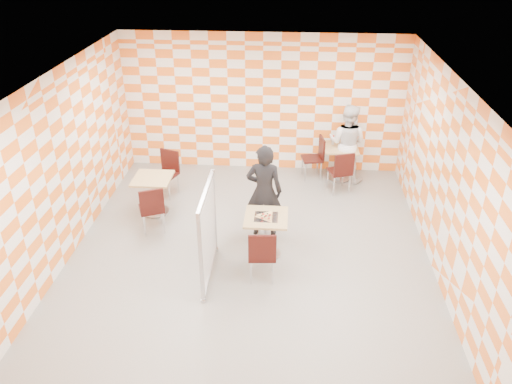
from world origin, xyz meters
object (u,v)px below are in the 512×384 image
at_px(second_table, 340,157).
at_px(main_table, 266,229).
at_px(chair_main_front, 262,253).
at_px(chair_second_front, 341,169).
at_px(man_white, 347,143).
at_px(chair_empty_far, 168,169).
at_px(chair_empty_near, 152,207).
at_px(sport_bottle, 333,140).
at_px(soda_bottle, 346,141).
at_px(chair_second_side, 317,154).
at_px(man_dark, 264,191).
at_px(empty_table, 154,189).
at_px(partition, 208,233).

bearing_deg(second_table, main_table, -116.03).
distance_m(second_table, chair_main_front, 3.92).
bearing_deg(chair_second_front, man_white, 78.19).
height_order(chair_empty_far, man_white, man_white).
xyz_separation_m(main_table, man_white, (1.54, 2.93, 0.33)).
distance_m(chair_main_front, chair_empty_near, 2.37).
distance_m(second_table, sport_bottle, 0.39).
relative_size(chair_main_front, soda_bottle, 4.02).
height_order(chair_second_side, man_dark, man_dark).
relative_size(empty_table, chair_second_front, 0.81).
height_order(man_dark, sport_bottle, man_dark).
height_order(second_table, chair_empty_far, chair_empty_far).
relative_size(chair_second_front, chair_empty_near, 1.00).
relative_size(chair_empty_near, sport_bottle, 4.62).
bearing_deg(chair_second_front, chair_empty_near, -153.10).
relative_size(chair_empty_far, man_white, 0.55).
height_order(chair_second_side, man_white, man_white).
xyz_separation_m(chair_second_side, partition, (-1.77, -3.57, 0.25)).
relative_size(main_table, chair_main_front, 0.81).
distance_m(chair_second_side, sport_bottle, 0.46).
height_order(chair_main_front, chair_empty_near, same).
bearing_deg(empty_table, chair_empty_far, 83.47).
height_order(chair_empty_near, sport_bottle, sport_bottle).
xyz_separation_m(second_table, partition, (-2.28, -3.55, 0.28)).
xyz_separation_m(main_table, partition, (-0.85, -0.62, 0.28)).
bearing_deg(man_dark, second_table, -119.72).
relative_size(chair_main_front, partition, 0.60).
height_order(chair_main_front, chair_second_side, same).
relative_size(second_table, chair_empty_far, 0.81).
distance_m(man_white, sport_bottle, 0.31).
xyz_separation_m(man_dark, sport_bottle, (1.33, 2.41, -0.02)).
xyz_separation_m(chair_empty_near, chair_empty_far, (-0.06, 1.49, 0.00)).
distance_m(empty_table, man_white, 4.12).
xyz_separation_m(chair_empty_far, partition, (1.26, -2.63, 0.25)).
xyz_separation_m(main_table, sport_bottle, (1.26, 3.05, 0.33)).
distance_m(chair_empty_near, man_white, 4.33).
relative_size(second_table, chair_second_front, 0.81).
xyz_separation_m(empty_table, chair_empty_far, (0.09, 0.79, 0.04)).
distance_m(main_table, chair_main_front, 0.72).
distance_m(chair_second_side, chair_empty_near, 3.83).
height_order(man_dark, man_white, man_dark).
xyz_separation_m(main_table, chair_second_front, (1.40, 2.26, 0.04)).
xyz_separation_m(chair_main_front, sport_bottle, (1.28, 3.77, 0.29)).
relative_size(second_table, chair_main_front, 0.81).
height_order(main_table, chair_second_front, chair_second_front).
xyz_separation_m(empty_table, chair_second_side, (3.12, 1.73, 0.04)).
bearing_deg(chair_second_side, chair_empty_near, -140.59).
xyz_separation_m(chair_second_front, chair_empty_near, (-3.44, -1.75, 0.00)).
height_order(main_table, second_table, same).
distance_m(chair_main_front, soda_bottle, 4.04).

